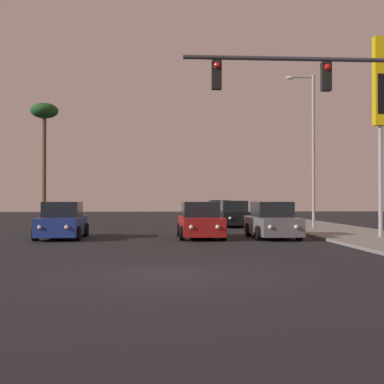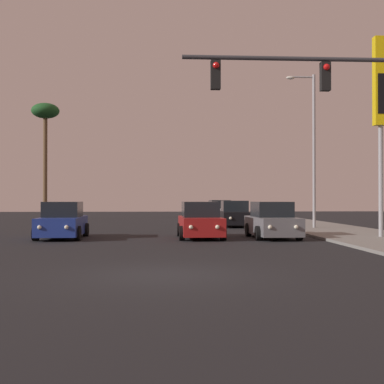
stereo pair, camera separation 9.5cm
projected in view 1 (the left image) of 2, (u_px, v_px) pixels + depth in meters
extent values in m
plane|color=black|center=(168.00, 275.00, 12.88)|extent=(120.00, 120.00, 0.00)
cube|color=gray|center=(379.00, 239.00, 23.48)|extent=(5.00, 60.00, 0.12)
cube|color=#B7B7BC|center=(219.00, 213.00, 44.84)|extent=(1.96, 4.27, 0.80)
cube|color=black|center=(219.00, 204.00, 44.99)|extent=(1.68, 2.06, 0.70)
cylinder|color=black|center=(210.00, 217.00, 43.47)|extent=(0.24, 0.64, 0.64)
cylinder|color=black|center=(232.00, 217.00, 43.59)|extent=(0.24, 0.64, 0.64)
cylinder|color=black|center=(207.00, 216.00, 46.07)|extent=(0.24, 0.64, 0.64)
cylinder|color=black|center=(227.00, 216.00, 46.19)|extent=(0.24, 0.64, 0.64)
sphere|color=#F2EACC|center=(215.00, 213.00, 42.68)|extent=(0.18, 0.18, 0.18)
sphere|color=#F2EACC|center=(229.00, 213.00, 42.76)|extent=(0.18, 0.18, 0.18)
cube|color=slate|center=(272.00, 226.00, 24.57)|extent=(1.93, 4.25, 0.80)
cube|color=black|center=(272.00, 209.00, 24.72)|extent=(1.66, 2.05, 0.70)
cylinder|color=black|center=(258.00, 233.00, 23.21)|extent=(0.24, 0.64, 0.64)
cylinder|color=black|center=(299.00, 233.00, 23.32)|extent=(0.24, 0.64, 0.64)
cylinder|color=black|center=(248.00, 230.00, 25.80)|extent=(0.24, 0.64, 0.64)
cylinder|color=black|center=(285.00, 230.00, 25.92)|extent=(0.24, 0.64, 0.64)
sphere|color=#F2EACC|center=(270.00, 227.00, 22.42)|extent=(0.18, 0.18, 0.18)
sphere|color=#F2EACC|center=(296.00, 227.00, 22.49)|extent=(0.18, 0.18, 0.18)
cube|color=black|center=(234.00, 218.00, 34.51)|extent=(1.93, 4.25, 0.80)
cube|color=black|center=(234.00, 206.00, 34.67)|extent=(1.66, 2.05, 0.70)
cylinder|color=black|center=(223.00, 223.00, 33.15)|extent=(0.24, 0.64, 0.64)
cylinder|color=black|center=(252.00, 223.00, 33.27)|extent=(0.24, 0.64, 0.64)
cylinder|color=black|center=(218.00, 221.00, 35.75)|extent=(0.24, 0.64, 0.64)
cylinder|color=black|center=(245.00, 221.00, 35.86)|extent=(0.24, 0.64, 0.64)
sphere|color=#F2EACC|center=(230.00, 218.00, 32.36)|extent=(0.18, 0.18, 0.18)
sphere|color=#F2EACC|center=(248.00, 218.00, 32.43)|extent=(0.18, 0.18, 0.18)
cube|color=navy|center=(62.00, 226.00, 24.39)|extent=(1.86, 4.22, 0.80)
cube|color=black|center=(63.00, 209.00, 24.55)|extent=(1.63, 2.02, 0.70)
cylinder|color=black|center=(36.00, 233.00, 23.03)|extent=(0.24, 0.64, 0.64)
cylinder|color=black|center=(78.00, 233.00, 23.15)|extent=(0.24, 0.64, 0.64)
cylinder|color=black|center=(48.00, 230.00, 25.63)|extent=(0.24, 0.64, 0.64)
cylinder|color=black|center=(86.00, 230.00, 25.74)|extent=(0.24, 0.64, 0.64)
sphere|color=#F2EACC|center=(39.00, 227.00, 22.24)|extent=(0.18, 0.18, 0.18)
sphere|color=#F2EACC|center=(67.00, 227.00, 22.31)|extent=(0.18, 0.18, 0.18)
cube|color=maroon|center=(200.00, 226.00, 24.57)|extent=(1.89, 4.24, 0.80)
cube|color=black|center=(200.00, 209.00, 24.73)|extent=(1.64, 2.03, 0.70)
cylinder|color=black|center=(182.00, 233.00, 23.21)|extent=(0.24, 0.64, 0.64)
cylinder|color=black|center=(223.00, 233.00, 23.33)|extent=(0.24, 0.64, 0.64)
cylinder|color=black|center=(180.00, 230.00, 25.81)|extent=(0.24, 0.64, 0.64)
cylinder|color=black|center=(217.00, 230.00, 25.92)|extent=(0.24, 0.64, 0.64)
sphere|color=#F2EACC|center=(191.00, 227.00, 22.42)|extent=(0.18, 0.18, 0.18)
sphere|color=#F2EACC|center=(218.00, 227.00, 22.49)|extent=(0.18, 0.18, 0.18)
cylinder|color=#38383D|center=(294.00, 59.00, 16.73)|extent=(6.94, 0.14, 0.14)
cube|color=black|center=(326.00, 77.00, 16.79)|extent=(0.30, 0.24, 0.90)
sphere|color=red|center=(328.00, 67.00, 16.66)|extent=(0.20, 0.20, 0.20)
cube|color=black|center=(217.00, 75.00, 16.57)|extent=(0.30, 0.24, 0.90)
sphere|color=red|center=(217.00, 65.00, 16.43)|extent=(0.20, 0.20, 0.20)
cylinder|color=#99999E|center=(314.00, 151.00, 31.41)|extent=(0.18, 0.18, 9.00)
cylinder|color=#99999E|center=(302.00, 77.00, 31.41)|extent=(1.40, 0.10, 0.10)
ellipsoid|color=silver|center=(290.00, 78.00, 31.36)|extent=(0.50, 0.24, 0.20)
cylinder|color=#99999E|center=(381.00, 181.00, 24.00)|extent=(0.20, 0.20, 5.00)
cylinder|color=brown|center=(44.00, 168.00, 46.20)|extent=(0.36, 0.36, 8.95)
ellipsoid|color=#1E5123|center=(44.00, 111.00, 46.26)|extent=(2.40, 2.40, 1.32)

